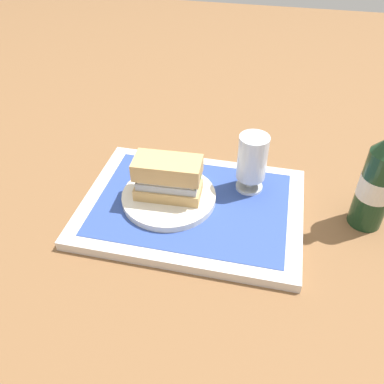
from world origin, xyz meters
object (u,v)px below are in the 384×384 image
(beer_glass, at_px, (252,162))
(beer_bottle, at_px, (379,180))
(sandwich, at_px, (169,179))
(plate, at_px, (168,198))

(beer_glass, bearing_deg, beer_bottle, -7.55)
(beer_bottle, bearing_deg, sandwich, -172.97)
(plate, distance_m, beer_glass, 0.18)
(plate, height_order, beer_bottle, beer_bottle)
(plate, relative_size, sandwich, 1.41)
(plate, xyz_separation_m, beer_bottle, (0.39, 0.05, 0.08))
(plate, xyz_separation_m, sandwich, (0.00, 0.00, 0.05))
(plate, height_order, sandwich, sandwich)
(beer_bottle, bearing_deg, plate, -173.01)
(sandwich, bearing_deg, beer_bottle, 4.15)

